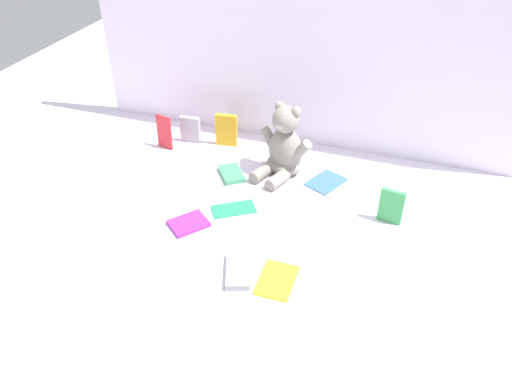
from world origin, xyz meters
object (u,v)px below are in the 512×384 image
book_case_1 (164,132)px  book_case_7 (391,206)px  book_case_6 (277,280)px  book_case_2 (326,181)px  teddy_bear (284,148)px  book_case_3 (238,271)px  book_case_9 (189,223)px  book_case_4 (190,130)px  book_case_8 (226,130)px  book_case_0 (233,209)px  book_case_5 (231,174)px

book_case_1 → book_case_7: size_ratio=1.16×
book_case_6 → book_case_2: bearing=86.9°
teddy_bear → book_case_7: 0.43m
book_case_3 → book_case_9: (-0.22, 0.15, -0.00)m
book_case_4 → book_case_8: 0.14m
book_case_9 → book_case_4: bearing=-27.0°
book_case_1 → book_case_0: bearing=-22.5°
teddy_bear → book_case_4: bearing=-172.7°
teddy_bear → book_case_2: bearing=13.1°
book_case_0 → book_case_7: (0.48, 0.10, 0.05)m
book_case_5 → book_case_9: bearing=-132.1°
book_case_4 → book_case_7: size_ratio=0.91×
book_case_4 → book_case_8: bearing=4.9°
book_case_1 → book_case_8: 0.23m
book_case_2 → book_case_7: bearing=-7.3°
book_case_0 → book_case_8: 0.42m
book_case_4 → book_case_9: size_ratio=0.92×
teddy_bear → book_case_7: teddy_bear is taller
book_case_3 → book_case_5: 0.48m
book_case_7 → book_case_9: bearing=-150.0°
book_case_5 → book_case_7: 0.56m
book_case_6 → book_case_9: book_case_9 is taller
book_case_3 → book_case_6: (0.11, 0.00, -0.00)m
book_case_0 → book_case_7: size_ratio=1.21×
book_case_0 → book_case_3: bearing=-10.6°
book_case_3 → book_case_9: 0.26m
book_case_5 → book_case_9: size_ratio=0.99×
book_case_2 → book_case_4: size_ratio=1.27×
book_case_8 → book_case_5: bearing=-72.3°
teddy_bear → book_case_4: size_ratio=2.49×
book_case_4 → book_case_0: bearing=-52.7°
book_case_0 → book_case_6: size_ratio=1.05×
teddy_bear → book_case_0: size_ratio=1.86×
book_case_1 → book_case_4: book_case_1 is taller
book_case_6 → book_case_5: bearing=123.8°
book_case_6 → book_case_8: size_ratio=1.05×
teddy_bear → book_case_1: (-0.47, 0.01, -0.03)m
book_case_2 → book_case_5: size_ratio=1.17×
teddy_bear → book_case_6: size_ratio=1.95×
book_case_3 → book_case_4: bearing=-75.0°
book_case_6 → book_case_7: 0.45m
book_case_0 → book_case_6: (0.23, -0.26, 0.00)m
book_case_1 → book_case_8: size_ratio=1.06×
book_case_0 → teddy_bear: bearing=127.8°
book_case_9 → book_case_3: bearing=-175.0°
book_case_7 → teddy_bear: bearing=166.6°
teddy_bear → book_case_6: (0.14, -0.53, -0.09)m
book_case_0 → book_case_8: book_case_8 is taller
book_case_2 → book_case_4: bearing=-166.2°
book_case_2 → book_case_6: same height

